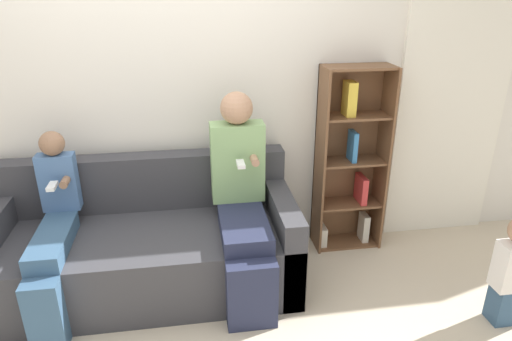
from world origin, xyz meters
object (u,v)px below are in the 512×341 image
Objects in this scene: child_seated at (53,233)px; bookshelf at (350,162)px; adult_seated at (242,196)px; couch at (146,248)px.

child_seated is 0.77× the size of bookshelf.
adult_seated is at bearing 3.16° from child_seated.
child_seated is at bearing -166.75° from bookshelf.
adult_seated is at bearing -154.52° from bookshelf.
bookshelf is (1.56, 0.34, 0.41)m from couch.
adult_seated reaches higher than couch.
adult_seated is (0.66, -0.09, 0.39)m from couch.
couch is at bearing 172.48° from adult_seated.
bookshelf is (2.10, 0.49, 0.15)m from child_seated.
child_seated is (-1.20, -0.07, -0.13)m from adult_seated.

